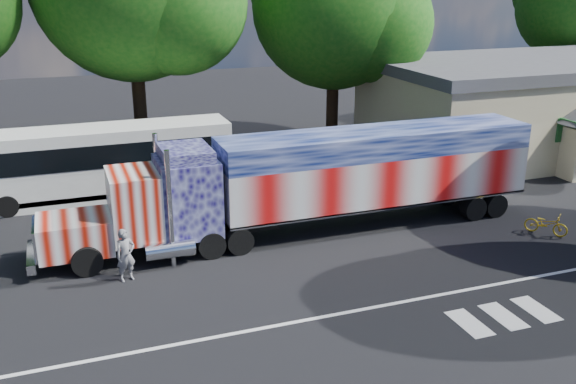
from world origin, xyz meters
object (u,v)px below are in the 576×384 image
object	(u,v)px
semi_truck	(320,179)
coach_bus	(105,162)
bicycle	(546,224)
woman	(126,255)
tree_ne_a	(337,7)
tree_far_ne	(573,6)

from	to	relation	value
semi_truck	coach_bus	world-z (taller)	semi_truck
coach_bus	bicycle	world-z (taller)	coach_bus
woman	tree_ne_a	size ratio (longest dim) A/B	0.14
semi_truck	woman	bearing A→B (deg)	-166.52
coach_bus	tree_ne_a	size ratio (longest dim) A/B	0.89
coach_bus	tree_ne_a	bearing A→B (deg)	21.67
semi_truck	bicycle	distance (m)	9.05
coach_bus	tree_far_ne	size ratio (longest dim) A/B	0.97
woman	tree_far_ne	xyz separation A→B (m)	(33.97, 17.82, 6.67)
coach_bus	bicycle	xyz separation A→B (m)	(15.71, -10.46, -1.26)
woman	tree_far_ne	bearing A→B (deg)	9.97
semi_truck	woman	xyz separation A→B (m)	(-7.68, -1.84, -1.25)
coach_bus	woman	world-z (taller)	coach_bus
tree_far_ne	tree_ne_a	size ratio (longest dim) A/B	0.91
tree_ne_a	woman	bearing A→B (deg)	-134.06
semi_truck	woman	distance (m)	8.00
semi_truck	tree_ne_a	distance (m)	15.15
woman	tree_ne_a	world-z (taller)	tree_ne_a
semi_truck	tree_ne_a	size ratio (longest dim) A/B	1.55
semi_truck	tree_far_ne	world-z (taller)	tree_far_ne
bicycle	tree_far_ne	xyz separation A→B (m)	(18.07, 19.36, 7.15)
semi_truck	woman	world-z (taller)	semi_truck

